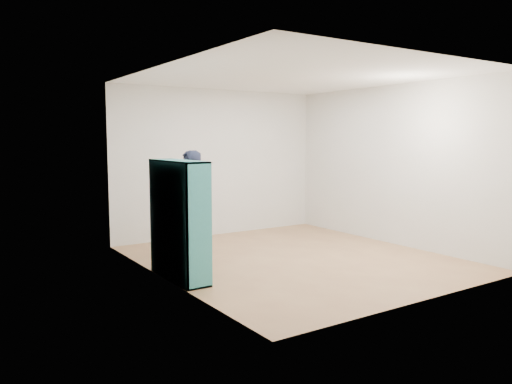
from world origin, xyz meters
TOP-DOWN VIEW (x-y plane):
  - floor at (0.00, 0.00)m, footprint 4.50×4.50m
  - ceiling at (0.00, 0.00)m, footprint 4.50×4.50m
  - wall_left at (-2.00, 0.00)m, footprint 0.02×4.50m
  - wall_right at (2.00, 0.00)m, footprint 0.02×4.50m
  - wall_back at (0.00, 2.25)m, footprint 4.00×0.02m
  - wall_front at (0.00, -2.25)m, footprint 4.00×0.02m
  - bookshelf at (-1.85, -0.02)m, footprint 0.32×1.10m
  - person at (-1.20, 0.98)m, footprint 0.55×0.66m
  - smartphone at (-1.32, 1.11)m, footprint 0.03×0.10m

SIDE VIEW (x-z plane):
  - floor at x=0.00m, z-range 0.00..0.00m
  - bookshelf at x=-1.85m, z-range -0.01..1.46m
  - person at x=-1.20m, z-range 0.00..1.56m
  - smartphone at x=-1.32m, z-range 0.82..0.95m
  - wall_left at x=-2.00m, z-range 0.00..2.60m
  - wall_right at x=2.00m, z-range 0.00..2.60m
  - wall_back at x=0.00m, z-range 0.00..2.60m
  - wall_front at x=0.00m, z-range 0.00..2.60m
  - ceiling at x=0.00m, z-range 2.60..2.60m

